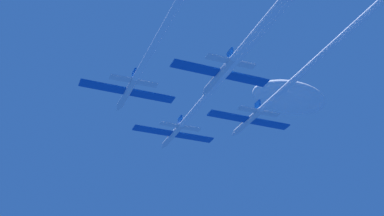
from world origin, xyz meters
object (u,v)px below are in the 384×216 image
Objects in this scene: jet_lead at (210,91)px; jet_right_wing at (293,80)px; jet_left_wing at (167,23)px; jet_slot at (273,12)px.

jet_lead is 1.11× the size of jet_right_wing.
jet_left_wing is 1.14× the size of jet_slot.
jet_lead is at bearing 88.46° from jet_slot.
jet_lead is 0.94× the size of jet_left_wing.
jet_left_wing is (-11.47, -12.71, 0.45)m from jet_lead.
jet_right_wing reaches higher than jet_lead.
jet_right_wing is at bearing 13.86° from jet_left_wing.
jet_right_wing is (10.02, -7.40, 0.02)m from jet_lead.
jet_lead is 1.07× the size of jet_slot.
jet_right_wing is 16.23m from jet_slot.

